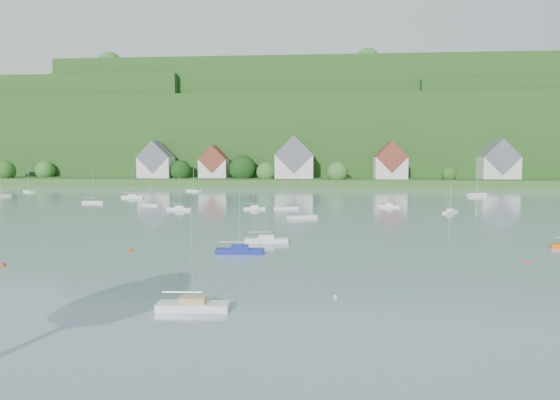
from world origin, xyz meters
name	(u,v)px	position (x,y,z in m)	size (l,w,h in m)	color
far_shore_strip	(285,180)	(0.00, 200.00, 1.50)	(600.00, 60.00, 3.00)	#28521E
forested_ridge	(294,138)	(0.39, 268.57, 22.89)	(620.00, 181.22, 69.89)	#193912
village_building_0	(156,163)	(-55.00, 187.00, 9.51)	(14.00, 10.40, 16.00)	beige
village_building_1	(214,164)	(-30.00, 189.00, 8.75)	(12.00, 9.36, 14.00)	beige
village_building_2	(294,161)	(5.00, 188.00, 10.27)	(16.00, 11.44, 18.00)	beige
village_building_3	(390,163)	(45.00, 186.00, 9.43)	(13.00, 10.40, 15.50)	beige
village_building_4	(499,163)	(90.00, 190.00, 9.59)	(15.00, 10.40, 16.50)	beige
near_sailboat_1	(240,250)	(5.21, 41.87, 0.45)	(6.38, 2.02, 8.52)	navy
near_sailboat_2	(193,305)	(5.08, 18.50, 0.44)	(6.05, 1.91, 8.09)	silver
near_sailboat_3	(267,239)	(7.82, 50.25, 0.45)	(6.51, 2.23, 8.65)	silver
mooring_buoy_1	(335,298)	(16.99, 22.82, 0.00)	(0.40, 0.40, 0.40)	silver
mooring_buoy_2	(528,264)	(40.07, 38.40, 0.00)	(0.40, 0.40, 0.40)	red
mooring_buoy_3	(130,251)	(-9.69, 42.33, 0.00)	(0.47, 0.47, 0.47)	red
mooring_buoy_5	(4,266)	(-21.07, 32.71, 0.00)	(0.49, 0.49, 0.49)	red
far_sailboat_cluster	(288,199)	(6.76, 116.85, 0.37)	(193.36, 74.40, 8.71)	silver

